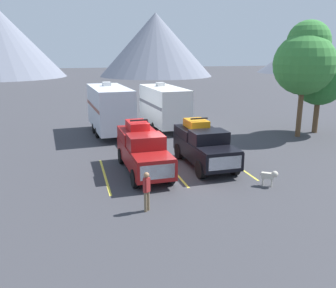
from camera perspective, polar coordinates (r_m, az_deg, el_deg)
ground_plane at (r=19.08m, az=1.10°, el=-4.52°), size 240.00×240.00×0.00m
pickup_truck_a at (r=18.92m, az=-4.09°, el=-0.85°), size 2.15×5.75×2.67m
pickup_truck_b at (r=19.98m, az=5.73°, el=-0.13°), size 2.27×5.26×2.58m
lot_stripe_a at (r=18.82m, az=-10.07°, el=-5.02°), size 0.12×5.50×0.01m
lot_stripe_b at (r=19.44m, az=0.77°, el=-4.14°), size 0.12×5.50×0.01m
lot_stripe_c at (r=20.70m, az=10.60°, el=-3.21°), size 0.12×5.50×0.01m
camper_trailer_a at (r=27.61m, az=-9.30°, el=5.75°), size 3.01×8.08×3.92m
camper_trailer_b at (r=29.18m, az=-0.64°, el=6.22°), size 2.88×7.79×3.72m
person_a at (r=14.33m, az=-3.43°, el=-7.19°), size 0.31×0.30×1.65m
dog at (r=17.66m, az=16.11°, el=-4.87°), size 0.75×0.60×0.79m
tree_a at (r=28.08m, az=21.12°, el=12.61°), size 4.41×4.41×8.42m
tree_b at (r=29.89m, az=23.09°, el=10.11°), size 3.89×3.89×6.87m
mountain_ridge at (r=92.24m, az=-17.98°, el=14.52°), size 137.33×36.94×17.23m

